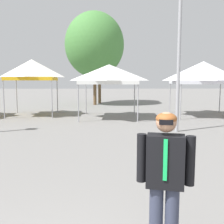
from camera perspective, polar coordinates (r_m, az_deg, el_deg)
name	(u,v)px	position (r m, az deg, el deg)	size (l,w,h in m)	color
canopy_tent_left_of_center	(32,70)	(16.68, -17.19, 8.81)	(2.98, 2.98, 3.42)	#9E9EA3
canopy_tent_far_right	(109,74)	(14.80, -0.63, 8.29)	(3.38, 3.38, 3.05)	#9E9EA3
canopy_tent_far_left	(203,73)	(16.59, 19.44, 8.15)	(3.68, 3.68, 3.28)	#9E9EA3
person_foreground	(165,177)	(3.11, 11.55, -13.78)	(0.64, 0.33, 1.78)	#33384C
light_pole_opposite_side	(180,24)	(11.32, 14.69, 18.20)	(0.36, 0.36, 7.67)	#9E9EA3
tree_behind_tents_center	(99,43)	(25.18, -2.81, 14.91)	(4.34, 4.34, 8.05)	brown
tree_behind_tents_right	(95,45)	(23.32, -3.87, 14.51)	(5.13, 5.13, 8.06)	brown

